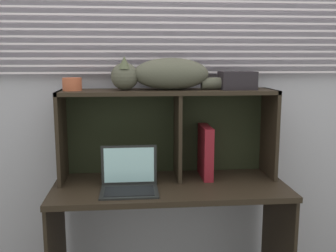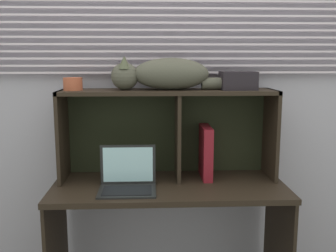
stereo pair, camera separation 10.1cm
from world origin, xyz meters
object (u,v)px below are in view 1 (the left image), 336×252
object	(u,v)px
cat	(165,75)
laptop	(129,181)
binder_upright	(205,152)
book_stack	(137,175)
storage_box	(237,80)
small_basket	(72,84)

from	to	relation	value
cat	laptop	xyz separation A→B (m)	(-0.21, -0.20, -0.55)
cat	binder_upright	xyz separation A→B (m)	(0.24, 0.00, -0.45)
laptop	book_stack	distance (m)	0.21
laptop	storage_box	xyz separation A→B (m)	(0.62, 0.20, 0.52)
laptop	cat	bearing A→B (deg)	44.21
cat	small_basket	bearing A→B (deg)	180.00
cat	storage_box	world-z (taller)	cat
laptop	binder_upright	bearing A→B (deg)	24.27
small_basket	storage_box	size ratio (longest dim) A/B	0.54
small_basket	storage_box	world-z (taller)	storage_box
laptop	book_stack	xyz separation A→B (m)	(0.04, 0.20, -0.03)
cat	book_stack	world-z (taller)	cat
binder_upright	storage_box	world-z (taller)	storage_box
cat	laptop	bearing A→B (deg)	-135.79
binder_upright	book_stack	bearing A→B (deg)	-179.85
storage_box	laptop	bearing A→B (deg)	-162.12
book_stack	small_basket	xyz separation A→B (m)	(-0.35, 0.00, 0.53)
small_basket	cat	bearing A→B (deg)	0.00
laptop	storage_box	size ratio (longest dim) A/B	1.52
binder_upright	storage_box	xyz separation A→B (m)	(0.18, 0.00, 0.42)
binder_upright	storage_box	bearing A→B (deg)	0.00
cat	binder_upright	world-z (taller)	cat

